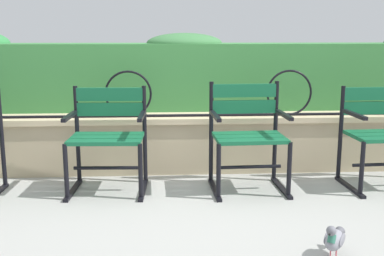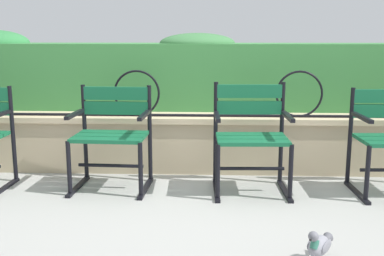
{
  "view_description": "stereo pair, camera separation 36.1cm",
  "coord_description": "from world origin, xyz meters",
  "views": [
    {
      "loc": [
        -0.21,
        -3.45,
        1.26
      ],
      "look_at": [
        0.0,
        0.09,
        0.55
      ],
      "focal_mm": 44.37,
      "sensor_mm": 36.0,
      "label": 1
    },
    {
      "loc": [
        0.15,
        -3.45,
        1.26
      ],
      "look_at": [
        0.0,
        0.09,
        0.55
      ],
      "focal_mm": 44.37,
      "sensor_mm": 36.0,
      "label": 2
    }
  ],
  "objects": [
    {
      "name": "ground_plane",
      "position": [
        0.0,
        0.0,
        0.0
      ],
      "size": [
        60.0,
        60.0,
        0.0
      ],
      "primitive_type": "plane",
      "color": "#9E9E99"
    },
    {
      "name": "iron_arch_fence",
      "position": [
        -0.42,
        0.77,
        0.69
      ],
      "size": [
        7.91,
        0.02,
        0.42
      ],
      "color": "black",
      "rests_on": "stone_wall"
    },
    {
      "name": "park_chair_centre_left",
      "position": [
        -0.67,
        0.33,
        0.46
      ],
      "size": [
        0.63,
        0.55,
        0.83
      ],
      "color": "#145B38",
      "rests_on": "ground"
    },
    {
      "name": "pigeon_near_chairs",
      "position": [
        0.75,
        -0.98,
        0.11
      ],
      "size": [
        0.2,
        0.26,
        0.22
      ],
      "color": "gray",
      "rests_on": "ground"
    },
    {
      "name": "hedge_row",
      "position": [
        0.03,
        1.36,
        0.87
      ],
      "size": [
        8.3,
        0.67,
        0.78
      ],
      "color": "#387A3D",
      "rests_on": "stone_wall"
    },
    {
      "name": "park_chair_centre_right",
      "position": [
        0.47,
        0.29,
        0.46
      ],
      "size": [
        0.61,
        0.54,
        0.87
      ],
      "color": "#145B38",
      "rests_on": "ground"
    },
    {
      "name": "stone_wall",
      "position": [
        0.0,
        0.85,
        0.26
      ],
      "size": [
        8.47,
        0.41,
        0.52
      ],
      "color": "tan",
      "rests_on": "ground"
    }
  ]
}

